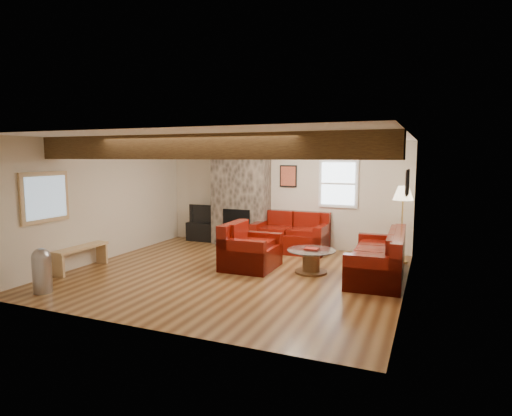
{
  "coord_description": "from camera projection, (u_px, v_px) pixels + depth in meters",
  "views": [
    {
      "loc": [
        3.35,
        -7.0,
        2.16
      ],
      "look_at": [
        0.28,
        0.4,
        1.2
      ],
      "focal_mm": 30.0,
      "sensor_mm": 36.0,
      "label": 1
    }
  ],
  "objects": [
    {
      "name": "room",
      "position": [
        234.0,
        207.0,
        7.8
      ],
      "size": [
        8.0,
        8.0,
        8.0
      ],
      "color": "#593417",
      "rests_on": "ground"
    },
    {
      "name": "oak_beam",
      "position": [
        198.0,
        147.0,
        6.53
      ],
      "size": [
        6.0,
        0.36,
        0.38
      ],
      "primitive_type": "cube",
      "color": "#311D0E",
      "rests_on": "room"
    },
    {
      "name": "chimney_breast",
      "position": [
        241.0,
        195.0,
        10.47
      ],
      "size": [
        1.4,
        0.67,
        2.5
      ],
      "color": "#342F28",
      "rests_on": "floor"
    },
    {
      "name": "back_window",
      "position": [
        338.0,
        184.0,
        9.74
      ],
      "size": [
        0.9,
        0.08,
        1.1
      ],
      "primitive_type": null,
      "color": "white",
      "rests_on": "room"
    },
    {
      "name": "hatch_window",
      "position": [
        45.0,
        197.0,
        7.53
      ],
      "size": [
        0.08,
        1.0,
        0.9
      ],
      "primitive_type": null,
      "color": "tan",
      "rests_on": "room"
    },
    {
      "name": "ceiling_dome",
      "position": [
        296.0,
        142.0,
        8.14
      ],
      "size": [
        0.4,
        0.4,
        0.18
      ],
      "primitive_type": null,
      "color": "white",
      "rests_on": "room"
    },
    {
      "name": "artwork_back",
      "position": [
        288.0,
        176.0,
        10.17
      ],
      "size": [
        0.42,
        0.06,
        0.52
      ],
      "primitive_type": null,
      "color": "black",
      "rests_on": "room"
    },
    {
      "name": "artwork_right",
      "position": [
        407.0,
        182.0,
        6.89
      ],
      "size": [
        0.06,
        0.55,
        0.42
      ],
      "primitive_type": null,
      "color": "black",
      "rests_on": "room"
    },
    {
      "name": "sofa_three",
      "position": [
        377.0,
        254.0,
        7.68
      ],
      "size": [
        0.98,
        2.19,
        0.83
      ],
      "primitive_type": null,
      "rotation": [
        0.0,
        0.0,
        -1.53
      ],
      "color": "#480905",
      "rests_on": "floor"
    },
    {
      "name": "loveseat",
      "position": [
        290.0,
        232.0,
        9.8
      ],
      "size": [
        1.67,
        0.97,
        0.89
      ],
      "primitive_type": null,
      "rotation": [
        0.0,
        0.0,
        0.01
      ],
      "color": "#480905",
      "rests_on": "floor"
    },
    {
      "name": "armchair_red",
      "position": [
        251.0,
        246.0,
        8.29
      ],
      "size": [
        0.96,
        1.09,
        0.88
      ],
      "primitive_type": null,
      "rotation": [
        0.0,
        0.0,
        1.58
      ],
      "color": "#480905",
      "rests_on": "floor"
    },
    {
      "name": "coffee_table",
      "position": [
        311.0,
        261.0,
        7.97
      ],
      "size": [
        0.9,
        0.9,
        0.47
      ],
      "color": "#472F16",
      "rests_on": "floor"
    },
    {
      "name": "tv_cabinet",
      "position": [
        205.0,
        232.0,
        11.01
      ],
      "size": [
        0.95,
        0.38,
        0.47
      ],
      "primitive_type": "cube",
      "color": "black",
      "rests_on": "floor"
    },
    {
      "name": "television",
      "position": [
        205.0,
        214.0,
        10.95
      ],
      "size": [
        0.81,
        0.11,
        0.47
      ],
      "primitive_type": "imported",
      "color": "black",
      "rests_on": "tv_cabinet"
    },
    {
      "name": "floor_lamp",
      "position": [
        403.0,
        197.0,
        8.64
      ],
      "size": [
        0.4,
        0.4,
        1.57
      ],
      "color": "#A88E46",
      "rests_on": "floor"
    },
    {
      "name": "pine_bench",
      "position": [
        81.0,
        258.0,
        8.2
      ],
      "size": [
        0.28,
        1.2,
        0.45
      ],
      "primitive_type": null,
      "color": "tan",
      "rests_on": "floor"
    },
    {
      "name": "pedal_bin",
      "position": [
        42.0,
        270.0,
        6.8
      ],
      "size": [
        0.33,
        0.33,
        0.72
      ],
      "primitive_type": null,
      "rotation": [
        0.0,
        0.0,
        -0.15
      ],
      "color": "#A1A0A5",
      "rests_on": "floor"
    },
    {
      "name": "coal_bucket",
      "position": [
        252.0,
        244.0,
        9.71
      ],
      "size": [
        0.38,
        0.38,
        0.35
      ],
      "primitive_type": null,
      "color": "slate",
      "rests_on": "floor"
    }
  ]
}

